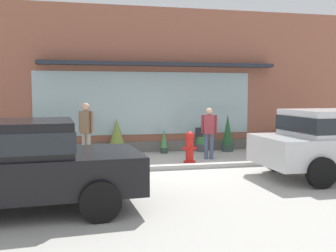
{
  "coord_description": "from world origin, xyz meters",
  "views": [
    {
      "loc": [
        -2.63,
        -10.01,
        2.0
      ],
      "look_at": [
        -0.12,
        1.2,
        1.02
      ],
      "focal_mm": 41.79,
      "sensor_mm": 36.0,
      "label": 1
    }
  ],
  "objects_px": {
    "pedestrian_passerby": "(86,128)",
    "parked_car_black": "(10,160)",
    "potted_plant_window_right": "(202,137)",
    "fire_hydrant": "(190,147)",
    "pedestrian_with_handbag": "(208,130)",
    "potted_plant_low_front": "(164,141)",
    "potted_plant_doorstep": "(228,133)",
    "potted_plant_window_center": "(117,137)",
    "potted_plant_corner_tall": "(34,144)",
    "potted_plant_by_entrance": "(284,139)",
    "potted_plant_trailing_edge": "(259,141)"
  },
  "relations": [
    {
      "from": "parked_car_black",
      "to": "potted_plant_corner_tall",
      "type": "distance_m",
      "value": 5.48
    },
    {
      "from": "pedestrian_with_handbag",
      "to": "potted_plant_low_front",
      "type": "relative_size",
      "value": 1.88
    },
    {
      "from": "fire_hydrant",
      "to": "potted_plant_low_front",
      "type": "xyz_separation_m",
      "value": [
        -0.33,
        1.93,
        -0.06
      ]
    },
    {
      "from": "pedestrian_passerby",
      "to": "potted_plant_doorstep",
      "type": "bearing_deg",
      "value": -133.98
    },
    {
      "from": "potted_plant_by_entrance",
      "to": "fire_hydrant",
      "type": "bearing_deg",
      "value": -154.0
    },
    {
      "from": "potted_plant_low_front",
      "to": "pedestrian_passerby",
      "type": "bearing_deg",
      "value": -153.17
    },
    {
      "from": "pedestrian_with_handbag",
      "to": "potted_plant_low_front",
      "type": "bearing_deg",
      "value": -38.19
    },
    {
      "from": "potted_plant_by_entrance",
      "to": "potted_plant_trailing_edge",
      "type": "bearing_deg",
      "value": -170.72
    },
    {
      "from": "potted_plant_low_front",
      "to": "potted_plant_by_entrance",
      "type": "distance_m",
      "value": 4.41
    },
    {
      "from": "potted_plant_doorstep",
      "to": "pedestrian_passerby",
      "type": "bearing_deg",
      "value": -165.62
    },
    {
      "from": "fire_hydrant",
      "to": "potted_plant_window_right",
      "type": "bearing_deg",
      "value": 64.09
    },
    {
      "from": "fire_hydrant",
      "to": "pedestrian_passerby",
      "type": "relative_size",
      "value": 0.53
    },
    {
      "from": "potted_plant_window_center",
      "to": "potted_plant_corner_tall",
      "type": "relative_size",
      "value": 1.38
    },
    {
      "from": "pedestrian_passerby",
      "to": "parked_car_black",
      "type": "bearing_deg",
      "value": 105.22
    },
    {
      "from": "potted_plant_doorstep",
      "to": "potted_plant_window_right",
      "type": "xyz_separation_m",
      "value": [
        -0.85,
        0.23,
        -0.12
      ]
    },
    {
      "from": "potted_plant_by_entrance",
      "to": "potted_plant_low_front",
      "type": "bearing_deg",
      "value": -179.26
    },
    {
      "from": "potted_plant_window_right",
      "to": "parked_car_black",
      "type": "bearing_deg",
      "value": -131.47
    },
    {
      "from": "potted_plant_corner_tall",
      "to": "potted_plant_by_entrance",
      "type": "distance_m",
      "value": 8.51
    },
    {
      "from": "potted_plant_doorstep",
      "to": "potted_plant_corner_tall",
      "type": "height_order",
      "value": "potted_plant_doorstep"
    },
    {
      "from": "pedestrian_passerby",
      "to": "potted_plant_corner_tall",
      "type": "bearing_deg",
      "value": -1.76
    },
    {
      "from": "parked_car_black",
      "to": "potted_plant_trailing_edge",
      "type": "relative_size",
      "value": 7.1
    },
    {
      "from": "pedestrian_passerby",
      "to": "potted_plant_window_right",
      "type": "bearing_deg",
      "value": -127.99
    },
    {
      "from": "pedestrian_with_handbag",
      "to": "potted_plant_window_right",
      "type": "distance_m",
      "value": 1.65
    },
    {
      "from": "pedestrian_with_handbag",
      "to": "pedestrian_passerby",
      "type": "distance_m",
      "value": 3.6
    },
    {
      "from": "potted_plant_trailing_edge",
      "to": "potted_plant_doorstep",
      "type": "bearing_deg",
      "value": 177.49
    },
    {
      "from": "pedestrian_with_handbag",
      "to": "parked_car_black",
      "type": "bearing_deg",
      "value": 56.47
    },
    {
      "from": "potted_plant_window_right",
      "to": "potted_plant_trailing_edge",
      "type": "bearing_deg",
      "value": -7.99
    },
    {
      "from": "potted_plant_window_center",
      "to": "fire_hydrant",
      "type": "bearing_deg",
      "value": -46.25
    },
    {
      "from": "pedestrian_with_handbag",
      "to": "potted_plant_doorstep",
      "type": "height_order",
      "value": "pedestrian_with_handbag"
    },
    {
      "from": "pedestrian_with_handbag",
      "to": "parked_car_black",
      "type": "xyz_separation_m",
      "value": [
        -4.9,
        -4.3,
        -0.01
      ]
    },
    {
      "from": "potted_plant_window_right",
      "to": "potted_plant_by_entrance",
      "type": "bearing_deg",
      "value": -1.9
    },
    {
      "from": "potted_plant_window_center",
      "to": "potted_plant_window_right",
      "type": "distance_m",
      "value": 2.91
    },
    {
      "from": "potted_plant_window_center",
      "to": "potted_plant_by_entrance",
      "type": "bearing_deg",
      "value": 0.18
    },
    {
      "from": "pedestrian_passerby",
      "to": "potted_plant_by_entrance",
      "type": "height_order",
      "value": "pedestrian_passerby"
    },
    {
      "from": "pedestrian_passerby",
      "to": "parked_car_black",
      "type": "relative_size",
      "value": 0.4
    },
    {
      "from": "potted_plant_doorstep",
      "to": "potted_plant_low_front",
      "type": "distance_m",
      "value": 2.21
    },
    {
      "from": "potted_plant_doorstep",
      "to": "potted_plant_by_entrance",
      "type": "distance_m",
      "value": 2.23
    },
    {
      "from": "potted_plant_corner_tall",
      "to": "potted_plant_window_center",
      "type": "bearing_deg",
      "value": 6.75
    },
    {
      "from": "parked_car_black",
      "to": "fire_hydrant",
      "type": "bearing_deg",
      "value": 38.5
    },
    {
      "from": "fire_hydrant",
      "to": "pedestrian_passerby",
      "type": "bearing_deg",
      "value": 167.31
    },
    {
      "from": "pedestrian_passerby",
      "to": "potted_plant_window_right",
      "type": "distance_m",
      "value": 4.18
    },
    {
      "from": "potted_plant_corner_tall",
      "to": "pedestrian_with_handbag",
      "type": "bearing_deg",
      "value": -12.66
    },
    {
      "from": "parked_car_black",
      "to": "potted_plant_by_entrance",
      "type": "height_order",
      "value": "parked_car_black"
    },
    {
      "from": "parked_car_black",
      "to": "potted_plant_window_center",
      "type": "height_order",
      "value": "parked_car_black"
    },
    {
      "from": "potted_plant_low_front",
      "to": "potted_plant_window_right",
      "type": "bearing_deg",
      "value": 6.71
    },
    {
      "from": "potted_plant_corner_tall",
      "to": "pedestrian_passerby",
      "type": "bearing_deg",
      "value": -33.4
    },
    {
      "from": "pedestrian_with_handbag",
      "to": "parked_car_black",
      "type": "relative_size",
      "value": 0.36
    },
    {
      "from": "potted_plant_trailing_edge",
      "to": "potted_plant_window_right",
      "type": "xyz_separation_m",
      "value": [
        -1.98,
        0.28,
        0.16
      ]
    },
    {
      "from": "parked_car_black",
      "to": "potted_plant_window_center",
      "type": "distance_m",
      "value": 6.21
    },
    {
      "from": "fire_hydrant",
      "to": "potted_plant_low_front",
      "type": "height_order",
      "value": "fire_hydrant"
    }
  ]
}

